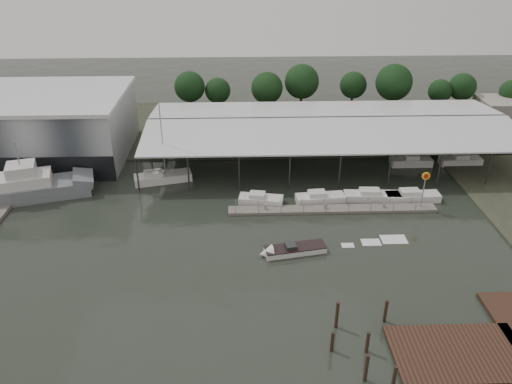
{
  "coord_description": "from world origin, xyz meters",
  "views": [
    {
      "loc": [
        2.83,
        -47.78,
        33.89
      ],
      "look_at": [
        4.74,
        10.97,
        2.5
      ],
      "focal_mm": 35.0,
      "sensor_mm": 36.0,
      "label": 1
    }
  ],
  "objects_px": {
    "grey_trawler": "(33,187)",
    "shell_fuel_sign": "(425,183)",
    "white_sailboat": "(162,177)",
    "speedboat_underway": "(290,250)"
  },
  "relations": [
    {
      "from": "speedboat_underway",
      "to": "shell_fuel_sign",
      "type": "bearing_deg",
      "value": -163.21
    },
    {
      "from": "grey_trawler",
      "to": "shell_fuel_sign",
      "type": "bearing_deg",
      "value": -21.62
    },
    {
      "from": "white_sailboat",
      "to": "speedboat_underway",
      "type": "distance_m",
      "value": 25.96
    },
    {
      "from": "white_sailboat",
      "to": "speedboat_underway",
      "type": "relative_size",
      "value": 0.74
    },
    {
      "from": "grey_trawler",
      "to": "white_sailboat",
      "type": "relative_size",
      "value": 1.2
    },
    {
      "from": "shell_fuel_sign",
      "to": "white_sailboat",
      "type": "distance_m",
      "value": 37.47
    },
    {
      "from": "white_sailboat",
      "to": "speedboat_underway",
      "type": "height_order",
      "value": "white_sailboat"
    },
    {
      "from": "shell_fuel_sign",
      "to": "grey_trawler",
      "type": "xyz_separation_m",
      "value": [
        -53.44,
        5.29,
        -2.35
      ]
    },
    {
      "from": "shell_fuel_sign",
      "to": "white_sailboat",
      "type": "height_order",
      "value": "white_sailboat"
    },
    {
      "from": "shell_fuel_sign",
      "to": "speedboat_underway",
      "type": "xyz_separation_m",
      "value": [
        -18.64,
        -9.7,
        -3.53
      ]
    }
  ]
}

